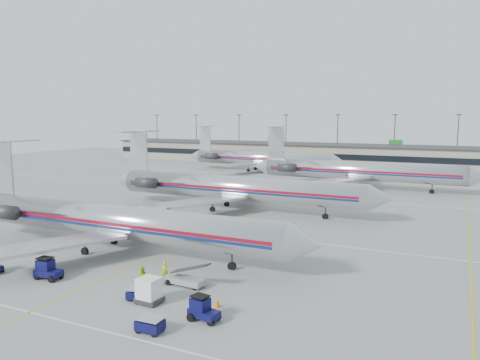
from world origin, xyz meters
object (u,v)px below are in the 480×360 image
Objects in this scene: jet_second_row at (231,187)px; tug_center at (47,269)px; belt_loader at (185,279)px; jet_foreground at (113,220)px; uld_container at (149,290)px.

tug_center is at bearing -91.44° from jet_second_row.
tug_center is 0.58× the size of belt_loader.
jet_second_row is 18.52× the size of tug_center.
jet_foreground is at bearing 87.61° from tug_center.
jet_second_row is 10.77× the size of belt_loader.
jet_second_row is 23.13× the size of uld_container.
jet_second_row is 33.45m from belt_loader.
belt_loader is (11.26, -31.36, -2.97)m from jet_second_row.
jet_foreground is 25.83m from jet_second_row.
belt_loader is at bearing -23.71° from jet_foreground.
jet_second_row is 35.42m from tug_center.
jet_second_row is (1.42, 25.79, 0.16)m from jet_foreground.
belt_loader is at bearing 12.41° from tug_center.
uld_container is 0.47× the size of belt_loader.
jet_second_row is 37.48m from uld_container.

